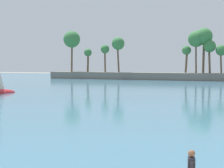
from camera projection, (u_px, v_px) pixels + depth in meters
name	position (u px, v px, depth m)	size (l,w,h in m)	color
sea	(205.00, 85.00, 68.19)	(220.00, 116.37, 0.06)	teal
palm_headland	(221.00, 62.00, 84.63)	(83.36, 6.17, 13.06)	slate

